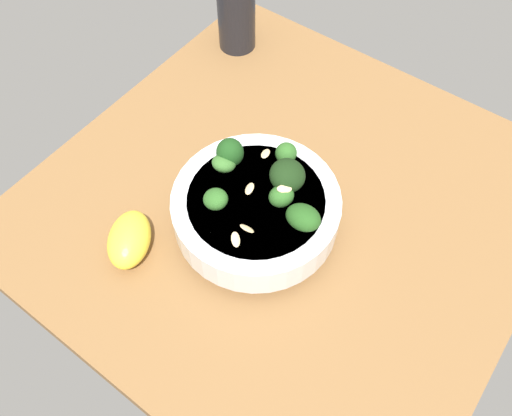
% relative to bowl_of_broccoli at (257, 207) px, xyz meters
% --- Properties ---
extents(ground_plane, '(0.62, 0.62, 0.04)m').
position_rel_bowl_of_broccoli_xyz_m(ground_plane, '(0.01, 0.06, -0.06)').
color(ground_plane, brown).
extents(bowl_of_broccoli, '(0.21, 0.21, 0.10)m').
position_rel_bowl_of_broccoli_xyz_m(bowl_of_broccoli, '(0.00, 0.00, 0.00)').
color(bowl_of_broccoli, white).
rests_on(bowl_of_broccoli, ground_plane).
extents(lemon_wedge, '(0.09, 0.10, 0.04)m').
position_rel_bowl_of_broccoli_xyz_m(lemon_wedge, '(-0.10, -0.12, -0.02)').
color(lemon_wedge, yellow).
rests_on(lemon_wedge, ground_plane).
extents(bottle_tall, '(0.06, 0.06, 0.14)m').
position_rel_bowl_of_broccoli_xyz_m(bottle_tall, '(-0.23, 0.26, 0.03)').
color(bottle_tall, black).
rests_on(bottle_tall, ground_plane).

